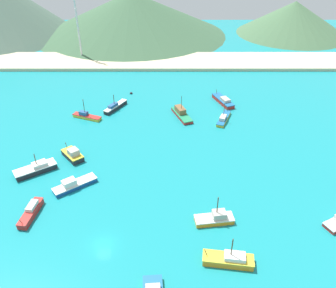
{
  "coord_description": "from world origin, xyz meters",
  "views": [
    {
      "loc": [
        11.99,
        -43.13,
        50.32
      ],
      "look_at": [
        12.22,
        30.77,
        2.2
      ],
      "focal_mm": 37.0,
      "sensor_mm": 36.0,
      "label": 1
    }
  ],
  "objects": [
    {
      "name": "beach_strip",
      "position": [
        0.0,
        96.62,
        0.6
      ],
      "size": [
        247.0,
        20.03,
        1.2
      ],
      "primitive_type": "cube",
      "color": "beige",
      "rests_on": "ground"
    },
    {
      "name": "fishing_boat_1",
      "position": [
        28.49,
        46.98,
        0.69
      ],
      "size": [
        5.56,
        9.79,
        6.03
      ],
      "color": "gold",
      "rests_on": "ground"
    },
    {
      "name": "fishing_boat_9",
      "position": [
        16.02,
        49.77,
        0.92
      ],
      "size": [
        6.47,
        10.86,
        6.7
      ],
      "color": "red",
      "rests_on": "ground"
    },
    {
      "name": "ground",
      "position": [
        0.0,
        30.0,
        -0.25
      ],
      "size": [
        260.0,
        280.0,
        0.5
      ],
      "color": "teal"
    },
    {
      "name": "buoy_0",
      "position": [
        -0.67,
        65.79,
        0.17
      ],
      "size": [
        0.94,
        0.94,
        0.94
      ],
      "color": "#232328",
      "rests_on": "ground"
    },
    {
      "name": "fishing_boat_8",
      "position": [
        -4.65,
        54.44,
        0.82
      ],
      "size": [
        6.57,
        9.53,
        5.05
      ],
      "color": "#232328",
      "rests_on": "ground"
    },
    {
      "name": "hill_east",
      "position": [
        75.95,
        139.84,
        8.07
      ],
      "size": [
        56.01,
        56.01,
        16.14
      ],
      "color": "#476B47",
      "rests_on": "ground"
    },
    {
      "name": "fishing_boat_11",
      "position": [
        -19.2,
        22.07,
        0.88
      ],
      "size": [
        9.75,
        8.03,
        5.02
      ],
      "color": "#232328",
      "rests_on": "ground"
    },
    {
      "name": "fishing_boat_0",
      "position": [
        -15.65,
        7.75,
        0.83
      ],
      "size": [
        2.96,
        8.35,
        2.69
      ],
      "color": "red",
      "rests_on": "ground"
    },
    {
      "name": "fishing_boat_12",
      "position": [
        22.57,
        -3.88,
        0.88
      ],
      "size": [
        9.12,
        3.9,
        6.03
      ],
      "color": "orange",
      "rests_on": "ground"
    },
    {
      "name": "fishing_boat_10",
      "position": [
        -12.56,
        48.51,
        0.69
      ],
      "size": [
        9.16,
        5.32,
        6.16
      ],
      "color": "gold",
      "rests_on": "ground"
    },
    {
      "name": "fishing_boat_2",
      "position": [
        21.31,
        5.96,
        0.88
      ],
      "size": [
        8.0,
        3.8,
        6.3
      ],
      "color": "orange",
      "rests_on": "ground"
    },
    {
      "name": "radio_tower",
      "position": [
        -24.6,
        100.34,
        17.15
      ],
      "size": [
        3.36,
        2.69,
        33.62
      ],
      "color": "silver",
      "rests_on": "ground"
    },
    {
      "name": "fishing_boat_13",
      "position": [
        -9.01,
        16.43,
        0.81
      ],
      "size": [
        9.51,
        8.09,
        2.44
      ],
      "color": "#14478C",
      "rests_on": "ground"
    },
    {
      "name": "fishing_boat_14",
      "position": [
        29.97,
        58.67,
        0.83
      ],
      "size": [
        6.43,
        10.73,
        2.73
      ],
      "color": "red",
      "rests_on": "ground"
    },
    {
      "name": "fishing_boat_7",
      "position": [
        -11.76,
        27.62,
        1.08
      ],
      "size": [
        6.66,
        7.09,
        3.02
      ],
      "color": "#232328",
      "rests_on": "ground"
    },
    {
      "name": "hill_central",
      "position": [
        -6.25,
        139.12,
        10.33
      ],
      "size": [
        95.83,
        95.83,
        20.65
      ],
      "color": "#3D6042",
      "rests_on": "ground"
    }
  ]
}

